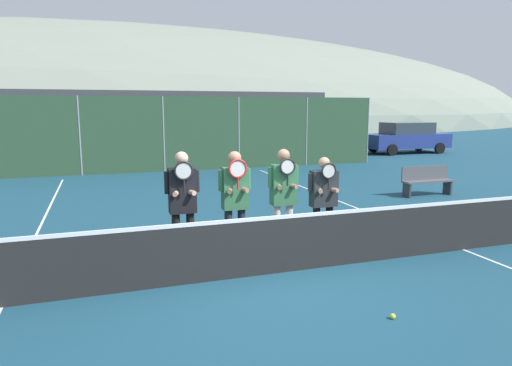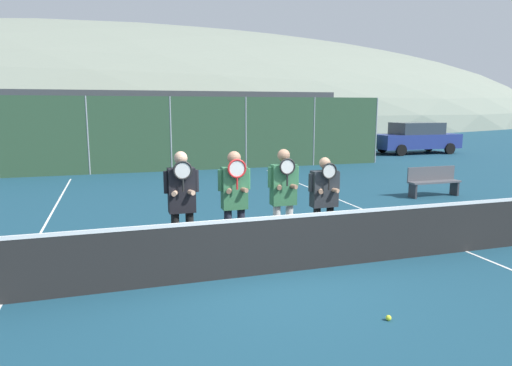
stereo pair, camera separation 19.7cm
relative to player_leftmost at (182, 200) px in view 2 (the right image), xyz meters
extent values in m
plane|color=navy|center=(1.21, -0.75, -1.10)|extent=(120.00, 120.00, 0.00)
ellipsoid|color=gray|center=(1.21, 64.74, -1.10)|extent=(136.95, 76.08, 26.63)
cube|color=beige|center=(2.37, 20.47, 0.42)|extent=(18.02, 5.00, 3.04)
cube|color=#3D4247|center=(2.37, 20.47, 2.12)|extent=(18.52, 5.50, 0.36)
cylinder|color=gray|center=(-1.89, 11.21, 0.38)|extent=(0.06, 0.06, 2.96)
cylinder|color=gray|center=(1.21, 11.21, 0.38)|extent=(0.06, 0.06, 2.96)
cylinder|color=gray|center=(4.31, 11.21, 0.38)|extent=(0.06, 0.06, 2.96)
cylinder|color=gray|center=(7.41, 11.21, 0.38)|extent=(0.06, 0.06, 2.96)
cylinder|color=gray|center=(10.50, 11.21, 0.38)|extent=(0.06, 0.06, 2.96)
cube|color=#2D4C33|center=(1.21, 11.21, 0.38)|extent=(18.59, 0.02, 2.96)
cube|color=black|center=(1.21, -0.75, -0.66)|extent=(9.79, 0.02, 0.87)
cube|color=white|center=(1.21, -0.75, -0.21)|extent=(9.79, 0.03, 0.06)
cube|color=white|center=(-2.50, 2.25, -1.09)|extent=(0.05, 16.00, 0.01)
cube|color=white|center=(4.92, 2.25, -1.09)|extent=(0.05, 16.00, 0.01)
cylinder|color=black|center=(-0.12, 0.01, -0.65)|extent=(0.13, 0.13, 0.90)
cylinder|color=black|center=(0.12, 0.01, -0.65)|extent=(0.13, 0.13, 0.90)
cube|color=black|center=(0.00, 0.01, 0.15)|extent=(0.42, 0.22, 0.71)
sphere|color=tan|center=(0.00, 0.01, 0.66)|extent=(0.21, 0.21, 0.21)
cylinder|color=black|center=(-0.23, 0.01, 0.29)|extent=(0.08, 0.08, 0.35)
cylinder|color=black|center=(0.23, 0.01, 0.29)|extent=(0.08, 0.08, 0.35)
cylinder|color=tan|center=(-0.10, -0.08, 0.14)|extent=(0.16, 0.27, 0.08)
cylinder|color=tan|center=(0.10, -0.08, 0.14)|extent=(0.16, 0.27, 0.08)
cylinder|color=black|center=(0.00, -0.17, 0.26)|extent=(0.03, 0.03, 0.20)
torus|color=black|center=(0.00, -0.17, 0.49)|extent=(0.30, 0.03, 0.30)
cylinder|color=silver|center=(0.00, -0.17, 0.49)|extent=(0.25, 0.00, 0.25)
cylinder|color=#232838|center=(0.76, 0.04, -0.66)|extent=(0.13, 0.13, 0.88)
cylinder|color=#232838|center=(0.98, 0.04, -0.66)|extent=(0.13, 0.13, 0.88)
cube|color=#337047|center=(0.87, 0.04, 0.14)|extent=(0.41, 0.22, 0.70)
sphere|color=#997056|center=(0.87, 0.04, 0.63)|extent=(0.22, 0.22, 0.22)
cylinder|color=#337047|center=(0.64, 0.04, 0.27)|extent=(0.08, 0.08, 0.34)
cylinder|color=#337047|center=(1.10, 0.04, 0.27)|extent=(0.08, 0.08, 0.34)
cylinder|color=#997056|center=(0.77, -0.05, 0.12)|extent=(0.16, 0.27, 0.08)
cylinder|color=#997056|center=(0.97, -0.05, 0.12)|extent=(0.16, 0.27, 0.08)
cylinder|color=red|center=(0.87, -0.14, 0.24)|extent=(0.03, 0.03, 0.20)
torus|color=red|center=(0.87, -0.14, 0.48)|extent=(0.31, 0.03, 0.31)
cylinder|color=silver|center=(0.87, -0.14, 0.48)|extent=(0.26, 0.00, 0.26)
cylinder|color=white|center=(1.63, 0.09, -0.65)|extent=(0.13, 0.13, 0.89)
cylinder|color=white|center=(1.87, 0.09, -0.65)|extent=(0.13, 0.13, 0.89)
cube|color=#337047|center=(1.75, 0.09, 0.14)|extent=(0.42, 0.22, 0.70)
sphere|color=#997056|center=(1.75, 0.09, 0.64)|extent=(0.21, 0.21, 0.21)
cylinder|color=#337047|center=(1.51, 0.09, 0.28)|extent=(0.08, 0.08, 0.35)
cylinder|color=#337047|center=(1.99, 0.09, 0.28)|extent=(0.08, 0.08, 0.35)
cylinder|color=#997056|center=(1.64, 0.00, 0.12)|extent=(0.16, 0.27, 0.08)
cylinder|color=#997056|center=(1.85, 0.00, 0.12)|extent=(0.16, 0.27, 0.08)
cylinder|color=black|center=(1.75, -0.09, 0.24)|extent=(0.03, 0.03, 0.20)
torus|color=black|center=(1.75, -0.09, 0.47)|extent=(0.28, 0.03, 0.28)
cylinder|color=silver|center=(1.75, -0.09, 0.47)|extent=(0.23, 0.00, 0.23)
cylinder|color=black|center=(2.38, 0.07, -0.69)|extent=(0.13, 0.13, 0.81)
cylinder|color=black|center=(2.63, 0.07, -0.69)|extent=(0.13, 0.13, 0.81)
cube|color=#282D33|center=(2.51, 0.07, 0.03)|extent=(0.46, 0.22, 0.64)
sphere|color=tan|center=(2.51, 0.07, 0.49)|extent=(0.20, 0.20, 0.20)
cylinder|color=#282D33|center=(2.25, 0.07, 0.15)|extent=(0.08, 0.08, 0.31)
cylinder|color=#282D33|center=(2.76, 0.07, 0.15)|extent=(0.08, 0.08, 0.31)
cylinder|color=tan|center=(2.39, -0.02, 0.02)|extent=(0.16, 0.27, 0.08)
cylinder|color=tan|center=(2.62, -0.02, 0.02)|extent=(0.16, 0.27, 0.08)
cylinder|color=black|center=(2.51, -0.11, 0.14)|extent=(0.03, 0.03, 0.20)
torus|color=black|center=(2.51, -0.11, 0.37)|extent=(0.29, 0.03, 0.29)
cylinder|color=silver|center=(2.51, -0.11, 0.37)|extent=(0.24, 0.00, 0.24)
cube|color=slate|center=(-4.63, 14.14, -0.36)|extent=(4.07, 1.80, 0.87)
cube|color=#2D3842|center=(-4.63, 14.14, 0.42)|extent=(2.24, 1.65, 0.71)
cylinder|color=black|center=(-3.31, 13.22, -0.80)|extent=(0.60, 0.16, 0.60)
cylinder|color=black|center=(-3.31, 15.05, -0.80)|extent=(0.60, 0.16, 0.60)
cube|color=#285638|center=(0.05, 14.34, -0.42)|extent=(4.38, 1.88, 0.76)
cube|color=#2D3842|center=(0.05, 14.34, 0.28)|extent=(2.41, 1.73, 0.62)
cylinder|color=black|center=(1.48, 13.37, -0.80)|extent=(0.60, 0.16, 0.60)
cylinder|color=black|center=(1.48, 15.30, -0.80)|extent=(0.60, 0.16, 0.60)
cylinder|color=black|center=(-1.37, 13.37, -0.80)|extent=(0.60, 0.16, 0.60)
cylinder|color=black|center=(-1.37, 15.30, -0.80)|extent=(0.60, 0.16, 0.60)
cube|color=slate|center=(4.89, 14.47, -0.38)|extent=(4.37, 1.82, 0.84)
cube|color=#2D3842|center=(4.89, 14.47, 0.39)|extent=(2.40, 1.68, 0.69)
cylinder|color=black|center=(6.31, 13.54, -0.80)|extent=(0.60, 0.16, 0.60)
cylinder|color=black|center=(6.31, 15.40, -0.80)|extent=(0.60, 0.16, 0.60)
cylinder|color=black|center=(3.47, 13.54, -0.80)|extent=(0.60, 0.16, 0.60)
cylinder|color=black|center=(3.47, 15.40, -0.80)|extent=(0.60, 0.16, 0.60)
cube|color=#285638|center=(9.85, 14.59, -0.37)|extent=(4.62, 1.71, 0.85)
cube|color=#2D3842|center=(9.85, 14.59, 0.40)|extent=(2.54, 1.57, 0.69)
cylinder|color=black|center=(11.35, 13.72, -0.80)|extent=(0.60, 0.16, 0.60)
cylinder|color=black|center=(11.35, 15.47, -0.80)|extent=(0.60, 0.16, 0.60)
cylinder|color=black|center=(8.35, 13.72, -0.80)|extent=(0.60, 0.16, 0.60)
cylinder|color=black|center=(8.35, 15.47, -0.80)|extent=(0.60, 0.16, 0.60)
cube|color=navy|center=(14.99, 14.29, -0.41)|extent=(4.74, 1.73, 0.77)
cube|color=#2D3842|center=(14.99, 14.29, 0.29)|extent=(2.61, 1.59, 0.63)
cylinder|color=black|center=(16.53, 13.41, -0.80)|extent=(0.60, 0.16, 0.60)
cylinder|color=black|center=(16.53, 15.18, -0.80)|extent=(0.60, 0.16, 0.60)
cylinder|color=black|center=(13.44, 13.41, -0.80)|extent=(0.60, 0.16, 0.60)
cylinder|color=black|center=(13.44, 15.18, -0.80)|extent=(0.60, 0.16, 0.60)
cube|color=#515156|center=(7.74, 3.66, -0.67)|extent=(1.59, 0.36, 0.05)
cube|color=#515156|center=(7.74, 3.82, -0.45)|extent=(1.59, 0.04, 0.40)
cube|color=#333338|center=(7.02, 3.66, -0.90)|extent=(0.06, 0.32, 0.40)
cube|color=#333338|center=(8.45, 3.66, -0.90)|extent=(0.06, 0.32, 0.40)
sphere|color=#CCDB33|center=(2.07, -2.65, -1.06)|extent=(0.07, 0.07, 0.07)
camera|label=1|loc=(-1.18, -7.02, 1.45)|focal=32.00mm
camera|label=2|loc=(-1.00, -7.08, 1.45)|focal=32.00mm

